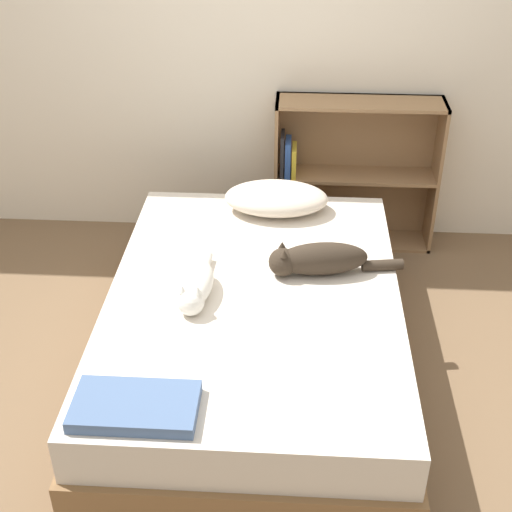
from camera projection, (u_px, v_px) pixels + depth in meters
The scene contains 8 objects.
ground_plane at pixel (254, 371), 3.50m from camera, with size 8.00×8.00×0.00m, color brown.
wall_back at pixel (270, 34), 4.04m from camera, with size 8.00×0.06×2.50m.
bed at pixel (254, 334), 3.38m from camera, with size 1.37×1.96×0.48m.
pillow at pixel (276, 198), 3.85m from camera, with size 0.56×0.35×0.15m.
cat_light at pixel (196, 286), 3.18m from camera, with size 0.16×0.49×0.14m.
cat_dark at pixel (317, 260), 3.33m from camera, with size 0.64×0.21×0.16m.
bookshelf at pixel (351, 170), 4.33m from camera, with size 0.98×0.26×0.93m.
blanket_fold at pixel (135, 406), 2.60m from camera, with size 0.46×0.26×0.05m.
Camera 1 is at (0.17, -2.64, 2.36)m, focal length 50.00 mm.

